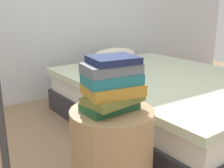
{
  "coord_description": "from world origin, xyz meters",
  "views": [
    {
      "loc": [
        -0.76,
        -1.14,
        1.11
      ],
      "look_at": [
        0.0,
        0.0,
        0.71
      ],
      "focal_mm": 44.65,
      "sensor_mm": 36.0,
      "label": 1
    }
  ],
  "objects_px": {
    "bed": "(164,99)",
    "book_ochre": "(113,89)",
    "book_navy": "(113,60)",
    "book_teal": "(112,79)",
    "book_slate": "(112,68)",
    "book_forest": "(110,106)",
    "book_olive": "(113,99)",
    "side_table": "(112,158)"
  },
  "relations": [
    {
      "from": "book_navy",
      "to": "side_table",
      "type": "bearing_deg",
      "value": -148.31
    },
    {
      "from": "bed",
      "to": "book_ochre",
      "type": "xyz_separation_m",
      "value": [
        -1.04,
        -0.68,
        0.45
      ]
    },
    {
      "from": "book_ochre",
      "to": "side_table",
      "type": "bearing_deg",
      "value": -166.73
    },
    {
      "from": "book_forest",
      "to": "book_teal",
      "type": "height_order",
      "value": "book_teal"
    },
    {
      "from": "book_navy",
      "to": "book_slate",
      "type": "bearing_deg",
      "value": 168.72
    },
    {
      "from": "book_olive",
      "to": "book_ochre",
      "type": "xyz_separation_m",
      "value": [
        0.01,
        0.01,
        0.05
      ]
    },
    {
      "from": "book_forest",
      "to": "book_teal",
      "type": "xyz_separation_m",
      "value": [
        0.01,
        -0.0,
        0.15
      ]
    },
    {
      "from": "book_teal",
      "to": "book_navy",
      "type": "xyz_separation_m",
      "value": [
        0.01,
        0.0,
        0.1
      ]
    },
    {
      "from": "book_teal",
      "to": "book_slate",
      "type": "xyz_separation_m",
      "value": [
        0.01,
        0.0,
        0.05
      ]
    },
    {
      "from": "book_navy",
      "to": "bed",
      "type": "bearing_deg",
      "value": 39.26
    },
    {
      "from": "bed",
      "to": "side_table",
      "type": "bearing_deg",
      "value": -149.83
    },
    {
      "from": "book_slate",
      "to": "book_ochre",
      "type": "bearing_deg",
      "value": -68.55
    },
    {
      "from": "side_table",
      "to": "book_teal",
      "type": "bearing_deg",
      "value": 102.09
    },
    {
      "from": "book_forest",
      "to": "book_olive",
      "type": "height_order",
      "value": "book_olive"
    },
    {
      "from": "side_table",
      "to": "book_navy",
      "type": "relative_size",
      "value": 2.45
    },
    {
      "from": "book_forest",
      "to": "book_slate",
      "type": "height_order",
      "value": "book_slate"
    },
    {
      "from": "book_olive",
      "to": "book_ochre",
      "type": "relative_size",
      "value": 1.03
    },
    {
      "from": "bed",
      "to": "book_forest",
      "type": "bearing_deg",
      "value": -150.32
    },
    {
      "from": "bed",
      "to": "book_ochre",
      "type": "distance_m",
      "value": 1.33
    },
    {
      "from": "book_forest",
      "to": "book_navy",
      "type": "relative_size",
      "value": 1.21
    },
    {
      "from": "book_navy",
      "to": "book_olive",
      "type": "bearing_deg",
      "value": -119.92
    },
    {
      "from": "bed",
      "to": "book_forest",
      "type": "distance_m",
      "value": 1.31
    },
    {
      "from": "book_navy",
      "to": "book_teal",
      "type": "bearing_deg",
      "value": -162.15
    },
    {
      "from": "bed",
      "to": "book_ochre",
      "type": "bearing_deg",
      "value": -149.7
    },
    {
      "from": "book_slate",
      "to": "book_navy",
      "type": "bearing_deg",
      "value": -11.14
    },
    {
      "from": "book_teal",
      "to": "book_ochre",
      "type": "bearing_deg",
      "value": -10.83
    },
    {
      "from": "bed",
      "to": "book_navy",
      "type": "relative_size",
      "value": 8.87
    },
    {
      "from": "side_table",
      "to": "book_slate",
      "type": "bearing_deg",
      "value": 59.82
    },
    {
      "from": "bed",
      "to": "book_navy",
      "type": "bearing_deg",
      "value": -149.76
    },
    {
      "from": "book_ochre",
      "to": "book_teal",
      "type": "bearing_deg",
      "value": 169.03
    },
    {
      "from": "book_teal",
      "to": "book_slate",
      "type": "distance_m",
      "value": 0.05
    },
    {
      "from": "book_olive",
      "to": "book_teal",
      "type": "bearing_deg",
      "value": 80.72
    },
    {
      "from": "book_ochre",
      "to": "book_teal",
      "type": "xyz_separation_m",
      "value": [
        -0.01,
        0.0,
        0.06
      ]
    },
    {
      "from": "book_ochre",
      "to": "book_teal",
      "type": "height_order",
      "value": "book_teal"
    },
    {
      "from": "book_forest",
      "to": "book_navy",
      "type": "xyz_separation_m",
      "value": [
        0.02,
        -0.0,
        0.24
      ]
    },
    {
      "from": "bed",
      "to": "book_slate",
      "type": "relative_size",
      "value": 7.39
    },
    {
      "from": "book_slate",
      "to": "bed",
      "type": "bearing_deg",
      "value": 39.13
    },
    {
      "from": "book_ochre",
      "to": "book_navy",
      "type": "distance_m",
      "value": 0.15
    },
    {
      "from": "book_olive",
      "to": "book_slate",
      "type": "relative_size",
      "value": 1.05
    },
    {
      "from": "bed",
      "to": "book_navy",
      "type": "distance_m",
      "value": 1.38
    },
    {
      "from": "book_ochre",
      "to": "book_navy",
      "type": "relative_size",
      "value": 1.23
    },
    {
      "from": "bed",
      "to": "side_table",
      "type": "distance_m",
      "value": 1.25
    }
  ]
}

